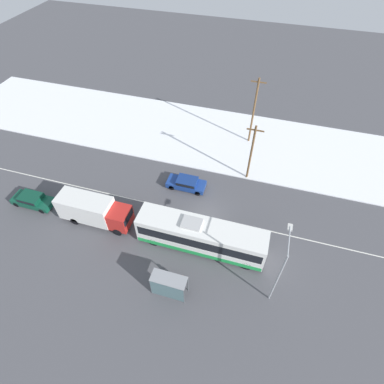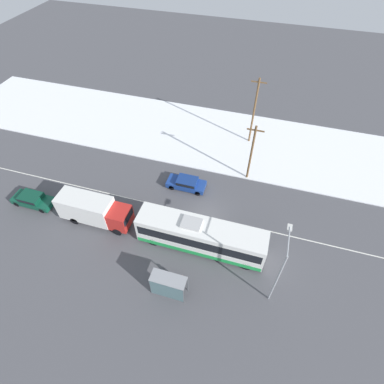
% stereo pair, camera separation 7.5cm
% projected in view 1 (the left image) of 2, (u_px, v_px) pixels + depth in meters
% --- Properties ---
extents(ground_plane, '(120.00, 120.00, 0.00)m').
position_uv_depth(ground_plane, '(205.00, 216.00, 31.37)').
color(ground_plane, '#4C4C51').
extents(snow_lot, '(80.00, 13.27, 0.12)m').
position_uv_depth(snow_lot, '(231.00, 140.00, 39.94)').
color(snow_lot, white).
rests_on(snow_lot, ground_plane).
extents(lane_marking_center, '(60.00, 0.12, 0.00)m').
position_uv_depth(lane_marking_center, '(205.00, 216.00, 31.37)').
color(lane_marking_center, silver).
rests_on(lane_marking_center, ground_plane).
extents(city_bus, '(11.99, 2.57, 3.41)m').
position_uv_depth(city_bus, '(201.00, 236.00, 27.71)').
color(city_bus, white).
rests_on(city_bus, ground_plane).
extents(box_truck, '(7.38, 2.30, 3.05)m').
position_uv_depth(box_truck, '(93.00, 210.00, 29.78)').
color(box_truck, silver).
rests_on(box_truck, ground_plane).
extents(sedan_car, '(4.35, 1.80, 1.28)m').
position_uv_depth(sedan_car, '(187.00, 183.00, 33.65)').
color(sedan_car, navy).
rests_on(sedan_car, ground_plane).
extents(parked_car_near_truck, '(4.46, 1.80, 1.31)m').
position_uv_depth(parked_car_near_truck, '(32.00, 200.00, 31.95)').
color(parked_car_near_truck, '#0F4733').
rests_on(parked_car_near_truck, ground_plane).
extents(pedestrian_at_stop, '(0.59, 0.26, 1.64)m').
position_uv_depth(pedestrian_at_stop, '(183.00, 279.00, 25.50)').
color(pedestrian_at_stop, '#23232D').
rests_on(pedestrian_at_stop, ground_plane).
extents(bus_shelter, '(2.98, 1.20, 2.40)m').
position_uv_depth(bus_shelter, '(168.00, 286.00, 24.41)').
color(bus_shelter, gray).
rests_on(bus_shelter, ground_plane).
extents(streetlamp, '(0.36, 3.03, 6.92)m').
position_uv_depth(streetlamp, '(281.00, 266.00, 22.56)').
color(streetlamp, '#9EA3A8').
rests_on(streetlamp, ground_plane).
extents(utility_pole_roadside, '(1.80, 0.24, 7.23)m').
position_uv_depth(utility_pole_roadside, '(251.00, 152.00, 32.46)').
color(utility_pole_roadside, brown).
rests_on(utility_pole_roadside, ground_plane).
extents(utility_pole_snowlot, '(1.80, 0.24, 8.84)m').
position_uv_depth(utility_pole_snowlot, '(254.00, 111.00, 36.48)').
color(utility_pole_snowlot, brown).
rests_on(utility_pole_snowlot, ground_plane).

